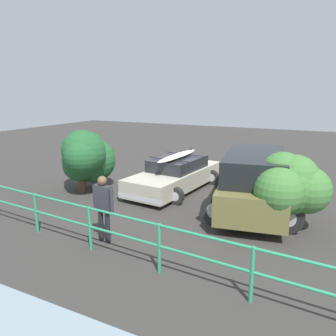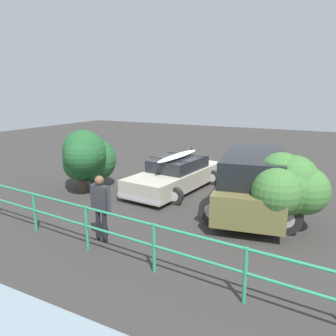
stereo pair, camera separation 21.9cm
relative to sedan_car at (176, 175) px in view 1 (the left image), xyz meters
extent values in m
cube|color=#383533|center=(-0.06, -0.25, -0.58)|extent=(44.00, 44.00, 0.02)
cube|color=#B7B29E|center=(0.00, 0.04, -0.12)|extent=(2.09, 4.60, 0.59)
cube|color=#23262B|center=(-0.01, -0.14, 0.39)|extent=(1.66, 2.27, 0.42)
cube|color=silver|center=(0.22, 2.21, -0.29)|extent=(1.68, 0.27, 0.14)
cube|color=silver|center=(-0.21, -2.13, -0.29)|extent=(1.68, 0.27, 0.14)
cylinder|color=black|center=(-0.70, 1.50, -0.28)|extent=(0.57, 0.18, 0.57)
cylinder|color=#B7B7BC|center=(-0.70, 1.50, -0.28)|extent=(0.31, 0.19, 0.31)
cylinder|color=black|center=(0.98, 1.33, -0.28)|extent=(0.57, 0.18, 0.57)
cylinder|color=#B7B7BC|center=(0.98, 1.33, -0.28)|extent=(0.31, 0.19, 0.31)
cylinder|color=black|center=(-0.97, -1.25, -0.28)|extent=(0.57, 0.18, 0.57)
cylinder|color=#B7B7BC|center=(-0.97, -1.25, -0.28)|extent=(0.31, 0.19, 0.31)
cylinder|color=black|center=(0.71, -1.42, -0.28)|extent=(0.57, 0.18, 0.57)
cylinder|color=#B7B7BC|center=(0.71, -1.42, -0.28)|extent=(0.31, 0.19, 0.31)
cylinder|color=black|center=(0.05, 0.45, 0.65)|extent=(1.73, 0.20, 0.03)
cylinder|color=black|center=(-0.07, -0.72, 0.65)|extent=(1.73, 0.20, 0.03)
ellipsoid|color=white|center=(-0.05, -0.05, 0.71)|extent=(0.57, 2.82, 0.09)
cone|color=black|center=(-0.10, -1.17, 0.82)|extent=(0.10, 0.10, 0.14)
cube|color=brown|center=(-3.06, 1.05, 0.11)|extent=(2.52, 4.58, 0.82)
cube|color=black|center=(-3.06, 1.05, 0.89)|extent=(2.21, 3.62, 0.73)
cylinder|color=black|center=(-2.67, -1.18, 0.21)|extent=(0.77, 0.31, 0.75)
cylinder|color=black|center=(-4.19, 2.18, -0.15)|extent=(0.83, 0.22, 0.83)
cylinder|color=#B7B7BC|center=(-4.19, 2.18, -0.15)|extent=(0.46, 0.23, 0.46)
cylinder|color=black|center=(-2.38, 2.49, -0.15)|extent=(0.83, 0.22, 0.83)
cylinder|color=#B7B7BC|center=(-2.38, 2.49, -0.15)|extent=(0.46, 0.23, 0.46)
cylinder|color=black|center=(-3.75, -0.39, -0.15)|extent=(0.83, 0.22, 0.83)
cylinder|color=#B7B7BC|center=(-3.75, -0.39, -0.15)|extent=(0.46, 0.23, 0.46)
cylinder|color=black|center=(-1.93, -0.07, -0.15)|extent=(0.83, 0.22, 0.83)
cylinder|color=#B7B7BC|center=(-1.93, -0.07, -0.15)|extent=(0.46, 0.23, 0.46)
cylinder|color=black|center=(-0.40, 4.70, -0.16)|extent=(0.12, 0.12, 0.81)
cylinder|color=black|center=(-0.18, 4.68, -0.16)|extent=(0.12, 0.12, 0.81)
cube|color=#333338|center=(-0.29, 4.69, 0.54)|extent=(0.49, 0.25, 0.61)
sphere|color=brown|center=(-0.29, 4.69, 0.96)|extent=(0.22, 0.22, 0.22)
cylinder|color=#333338|center=(-0.57, 4.73, 0.52)|extent=(0.08, 0.08, 0.57)
cylinder|color=#333338|center=(-0.02, 4.65, 0.52)|extent=(0.08, 0.08, 0.57)
cylinder|color=#2D9366|center=(-4.00, 5.49, -0.05)|extent=(0.07, 0.07, 1.04)
cylinder|color=#2D9366|center=(-2.14, 5.34, -0.05)|extent=(0.07, 0.07, 1.04)
cylinder|color=#2D9366|center=(-0.28, 5.19, -0.05)|extent=(0.07, 0.07, 1.04)
cylinder|color=#2D9366|center=(1.59, 5.04, -0.05)|extent=(0.07, 0.07, 1.04)
cylinder|color=#2D9366|center=(-1.21, 5.27, 0.45)|extent=(9.32, 0.80, 0.06)
cylinder|color=#2D9366|center=(-1.21, 5.27, 0.01)|extent=(9.32, 0.80, 0.06)
cylinder|color=#4C3828|center=(2.91, 1.79, -0.34)|extent=(0.29, 0.29, 0.45)
sphere|color=#235B2D|center=(2.98, 1.60, 0.61)|extent=(1.45, 1.45, 1.45)
sphere|color=#235B2D|center=(2.56, 1.97, 0.96)|extent=(1.49, 1.49, 1.49)
sphere|color=#235B2D|center=(3.12, 1.42, 0.88)|extent=(1.51, 1.51, 1.51)
sphere|color=#235B2D|center=(2.45, 2.22, 0.86)|extent=(1.21, 1.21, 1.21)
sphere|color=#235B2D|center=(2.89, 1.13, 0.48)|extent=(1.66, 1.66, 1.66)
sphere|color=#235B2D|center=(3.01, 1.76, 0.44)|extent=(1.20, 1.20, 1.20)
sphere|color=#235B2D|center=(2.88, 1.93, 1.03)|extent=(1.02, 1.02, 1.02)
cylinder|color=#4C3828|center=(-4.24, 1.99, -0.31)|extent=(0.28, 0.28, 0.51)
sphere|color=#427A38|center=(-3.97, 2.58, 0.63)|extent=(1.21, 1.21, 1.21)
sphere|color=#427A38|center=(-4.55, 1.92, 0.56)|extent=(1.23, 1.23, 1.23)
sphere|color=#427A38|center=(-3.95, 1.91, 0.89)|extent=(1.19, 1.19, 1.19)
sphere|color=#427A38|center=(-4.25, 1.93, 0.82)|extent=(1.24, 1.24, 1.24)
sphere|color=#427A38|center=(-3.86, 2.14, 0.55)|extent=(1.10, 1.10, 1.10)
sphere|color=#427A38|center=(-4.18, 1.98, 0.60)|extent=(1.42, 1.42, 1.42)
camera|label=1|loc=(-4.95, 10.60, 3.00)|focal=35.00mm
camera|label=2|loc=(-5.14, 10.50, 3.00)|focal=35.00mm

